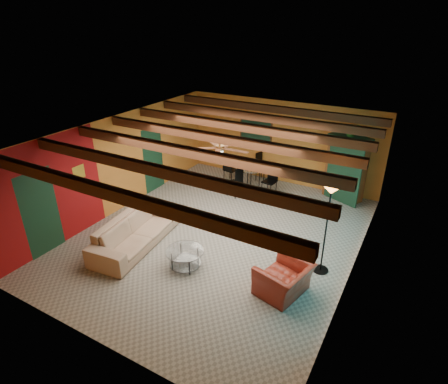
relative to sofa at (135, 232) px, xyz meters
The scene contains 11 objects.
room 2.95m from the sofa, 43.46° to the left, with size 6.52×8.01×2.71m.
sofa is the anchor object (origin of this frame).
armchair 3.77m from the sofa, ahead, with size 1.03×0.90×0.67m, color maroon.
coffee_table 1.56m from the sofa, ahead, with size 0.85×0.85×0.43m, color silver, non-canonical shape.
dining_table 4.47m from the sofa, 77.71° to the left, with size 1.89×1.89×0.98m, color silver, non-canonical shape.
armoire 6.36m from the sofa, 53.38° to the left, with size 1.09×0.54×1.92m, color brown.
floor_lamp 4.46m from the sofa, 16.20° to the left, with size 0.43×0.43×2.12m, color black, non-canonical shape.
ceiling_fan 2.90m from the sofa, 41.27° to the left, with size 1.50×1.50×0.44m, color #472614, non-canonical shape.
painting 5.54m from the sofa, 82.76° to the left, with size 1.05×0.03×0.65m, color black.
potted_plant 6.58m from the sofa, 53.38° to the left, with size 0.40×0.34×0.44m, color #26661E.
vase 4.53m from the sofa, 77.71° to the left, with size 0.18×0.18×0.19m, color orange.
Camera 1 is at (4.02, -6.95, 5.11)m, focal length 29.55 mm.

